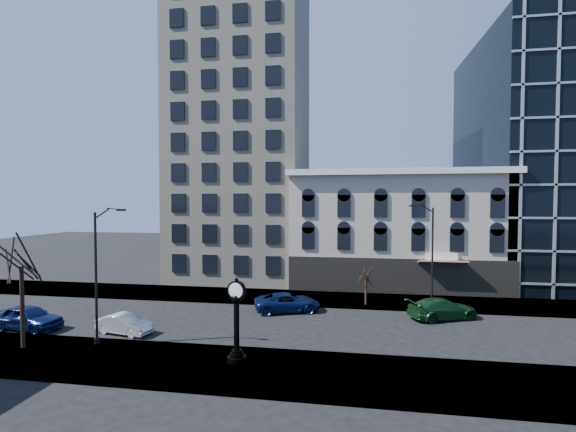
% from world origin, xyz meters
% --- Properties ---
extents(ground, '(160.00, 160.00, 0.00)m').
position_xyz_m(ground, '(0.00, 0.00, 0.00)').
color(ground, black).
rests_on(ground, ground).
extents(sidewalk_far, '(160.00, 6.00, 0.12)m').
position_xyz_m(sidewalk_far, '(0.00, 8.00, 0.06)').
color(sidewalk_far, gray).
rests_on(sidewalk_far, ground).
extents(sidewalk_near, '(160.00, 6.00, 0.12)m').
position_xyz_m(sidewalk_near, '(0.00, -8.00, 0.06)').
color(sidewalk_near, gray).
rests_on(sidewalk_near, ground).
extents(cream_tower, '(15.90, 15.40, 42.50)m').
position_xyz_m(cream_tower, '(-6.11, 18.88, 19.32)').
color(cream_tower, beige).
rests_on(cream_tower, ground).
extents(victorian_row, '(22.60, 11.19, 12.50)m').
position_xyz_m(victorian_row, '(12.00, 15.89, 6.00)').
color(victorian_row, '#BDAE9C').
rests_on(victorian_row, ground).
extents(glass_office, '(20.00, 20.15, 28.00)m').
position_xyz_m(glass_office, '(32.00, 20.91, 14.00)').
color(glass_office, black).
rests_on(glass_office, ground).
extents(street_clock, '(1.08, 1.08, 4.78)m').
position_xyz_m(street_clock, '(0.82, -7.27, 2.28)').
color(street_clock, black).
rests_on(street_clock, sidewalk_near).
extents(street_lamp_near, '(2.31, 0.45, 8.90)m').
position_xyz_m(street_lamp_near, '(-8.14, -6.05, 6.84)').
color(street_lamp_near, black).
rests_on(street_lamp_near, sidewalk_near).
extents(street_lamp_far, '(2.27, 0.97, 9.08)m').
position_xyz_m(street_lamp_far, '(13.65, 6.50, 6.97)').
color(street_lamp_far, black).
rests_on(street_lamp_far, sidewalk_far).
extents(bare_tree_near, '(4.76, 4.76, 8.17)m').
position_xyz_m(bare_tree_near, '(-12.89, -7.33, 6.30)').
color(bare_tree_near, black).
rests_on(bare_tree_near, sidewalk_near).
extents(bare_tree_far, '(2.26, 2.26, 3.87)m').
position_xyz_m(bare_tree_far, '(8.61, 6.29, 3.03)').
color(bare_tree_far, black).
rests_on(bare_tree_far, sidewalk_far).
extents(car_near_a, '(5.23, 2.58, 1.71)m').
position_xyz_m(car_near_a, '(-15.75, -3.88, 0.86)').
color(car_near_a, '#0C194C').
rests_on(car_near_a, ground).
extents(car_near_b, '(4.22, 2.13, 1.33)m').
position_xyz_m(car_near_b, '(-8.33, -3.67, 0.66)').
color(car_near_b, silver).
rests_on(car_near_b, ground).
extents(car_far_a, '(6.02, 4.13, 1.53)m').
position_xyz_m(car_far_a, '(2.03, 3.50, 0.76)').
color(car_far_a, '#0C194C').
rests_on(car_far_a, ground).
extents(car_far_b, '(5.95, 4.21, 1.60)m').
position_xyz_m(car_far_b, '(14.38, 3.37, 0.80)').
color(car_far_b, '#143F1E').
rests_on(car_far_b, ground).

